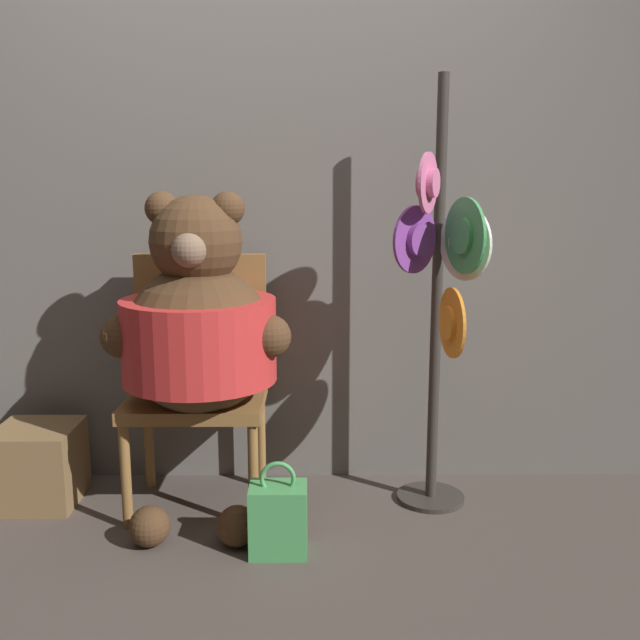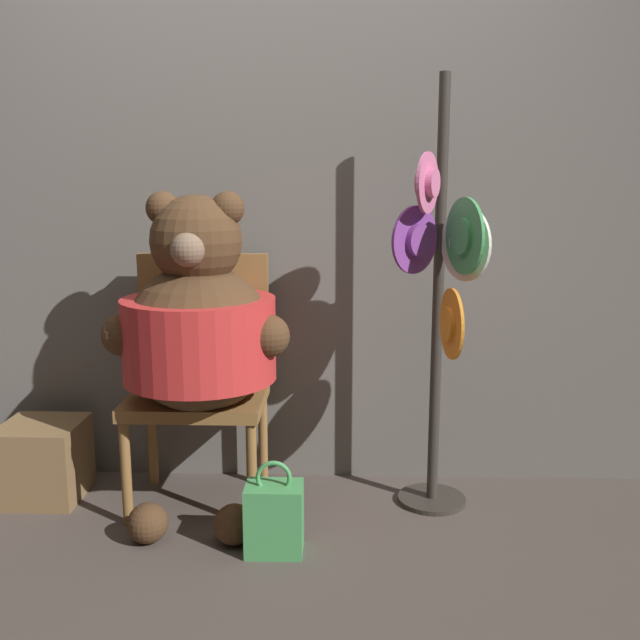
% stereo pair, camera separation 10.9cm
% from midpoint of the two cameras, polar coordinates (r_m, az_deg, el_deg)
% --- Properties ---
extents(ground_plane, '(14.00, 14.00, 0.00)m').
position_cam_midpoint_polar(ground_plane, '(2.72, -3.95, -17.76)').
color(ground_plane, '#4C423D').
extents(wall_back, '(8.00, 0.10, 2.80)m').
position_cam_midpoint_polar(wall_back, '(3.10, -2.92, 12.64)').
color(wall_back, '#66605B').
rests_on(wall_back, ground_plane).
extents(chair, '(0.54, 0.44, 1.02)m').
position_cam_midpoint_polar(chair, '(2.97, -8.52, -4.04)').
color(chair, olive).
rests_on(chair, ground_plane).
extents(teddy_bear, '(0.71, 0.63, 1.28)m').
position_cam_midpoint_polar(teddy_bear, '(2.76, -8.57, -0.73)').
color(teddy_bear, '#4C331E').
rests_on(teddy_bear, ground_plane).
extents(hat_display_rack, '(0.35, 0.46, 1.71)m').
position_cam_midpoint_polar(hat_display_rack, '(2.75, 10.83, 2.00)').
color(hat_display_rack, '#332D28').
rests_on(hat_display_rack, ground_plane).
extents(handbag_on_ground, '(0.20, 0.15, 0.35)m').
position_cam_midpoint_polar(handbag_on_ground, '(2.64, -2.46, -15.50)').
color(handbag_on_ground, '#479E56').
rests_on(handbag_on_ground, ground_plane).
extents(wooden_crate, '(0.32, 0.32, 0.32)m').
position_cam_midpoint_polar(wooden_crate, '(3.24, -20.34, -10.49)').
color(wooden_crate, brown).
rests_on(wooden_crate, ground_plane).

